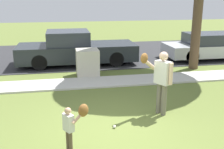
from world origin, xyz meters
name	(u,v)px	position (x,y,z in m)	size (l,w,h in m)	color
ground_plane	(94,84)	(0.00, 3.50, 0.00)	(48.00, 48.00, 0.00)	olive
sidewalk_strip	(94,82)	(0.00, 3.60, 0.03)	(36.00, 1.20, 0.06)	beige
road_surface	(82,54)	(0.00, 8.60, 0.01)	(36.00, 6.80, 0.02)	#2D2D30
person_adult	(161,77)	(1.37, 0.67, 1.02)	(0.83, 0.52, 1.66)	#6B6656
person_child	(73,122)	(-0.92, -0.76, 0.66)	(0.54, 0.30, 1.01)	brown
baseball	(115,127)	(0.06, 0.10, 0.04)	(0.07, 0.07, 0.07)	white
utility_cabinet	(88,63)	(-0.10, 4.58, 0.51)	(0.84, 0.79, 1.03)	beige
parked_pickup_dark	(75,49)	(-0.44, 6.61, 0.67)	(5.20, 1.95, 1.48)	#23282D
parked_sedan_silver	(212,46)	(6.16, 6.48, 0.62)	(4.60, 1.80, 1.23)	silver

